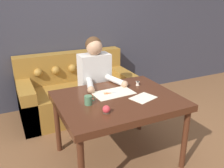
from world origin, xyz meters
The scene contains 11 objects.
ground_plane centered at (0.00, 0.00, 0.00)m, with size 16.00×16.00×0.00m, color brown.
wall_back centered at (0.00, 1.82, 1.30)m, with size 8.00×0.06×2.60m.
dining_table centered at (-0.03, 0.05, 0.68)m, with size 1.24×0.99×0.75m.
couch centered at (-0.08, 1.38, 0.31)m, with size 1.71×0.89×0.90m.
person centered at (-0.03, 0.70, 0.64)m, with size 0.49×0.61×1.28m.
pattern_paper_main centered at (-0.02, 0.18, 0.75)m, with size 0.45×0.28×0.00m.
pattern_paper_offcut centered at (0.20, -0.07, 0.75)m, with size 0.29×0.25×0.00m.
scissors centered at (-0.07, 0.19, 0.76)m, with size 0.20×0.10×0.01m.
mug centered at (-0.36, 0.03, 0.80)m, with size 0.11×0.08×0.09m.
thread_spool centered at (0.34, 0.27, 0.78)m, with size 0.04×0.04×0.05m.
pin_cushion centered at (-0.28, -0.21, 0.79)m, with size 0.07×0.07×0.07m.
Camera 1 is at (-1.05, -1.95, 1.75)m, focal length 38.00 mm.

